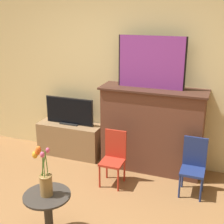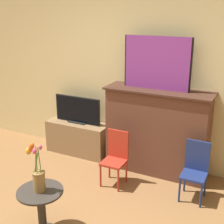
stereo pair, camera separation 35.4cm
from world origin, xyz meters
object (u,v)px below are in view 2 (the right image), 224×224
Objects in this scene: painting at (157,63)px; chair_blue at (195,168)px; vase_tulips at (38,175)px; tv_monitor at (78,110)px; chair_red at (116,155)px.

chair_blue is (0.67, -0.42, -1.12)m from painting.
tv_monitor is at bearing 110.72° from vase_tulips.
painting is at bearing 147.73° from chair_blue.
painting reaches higher than tv_monitor.
chair_red and chair_blue have the same top height.
vase_tulips reaches higher than tv_monitor.
chair_blue is 1.41× the size of vase_tulips.
tv_monitor is 1.11m from chair_red.
painting is at bearing -0.20° from tv_monitor.
chair_blue is at bearing -32.27° from painting.
chair_red is at bearing -31.10° from tv_monitor.
tv_monitor is 1.09× the size of chair_red.
tv_monitor reaches higher than chair_red.
vase_tulips is at bearing -107.91° from painting.
vase_tulips is (-1.23, -1.31, 0.27)m from chair_blue.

